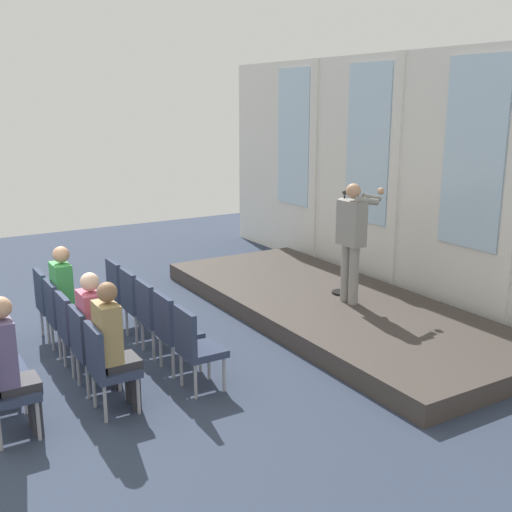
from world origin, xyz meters
The scene contains 19 objects.
rear_partition centered at (0.03, 6.21, 1.93)m, with size 10.78×0.14×3.78m.
stage_platform centered at (0.00, 4.67, 0.13)m, with size 6.11×2.49×0.25m, color #3F3833.
speaker centered at (0.23, 4.80, 1.25)m, with size 0.51×0.69×1.71m.
mic_stand centered at (-0.14, 4.94, 0.59)m, with size 0.28×0.28×1.56m.
chair_r0_c0 centered at (-1.17, 1.91, 0.53)m, with size 0.46×0.44×0.94m.
chair_r0_c1 centered at (-0.59, 1.91, 0.53)m, with size 0.46×0.44×0.94m.
chair_r0_c2 centered at (0.00, 1.91, 0.53)m, with size 0.46×0.44×0.94m.
chair_r0_c3 centered at (0.59, 1.91, 0.53)m, with size 0.46×0.44×0.94m.
chair_r0_c4 centered at (1.17, 1.91, 0.53)m, with size 0.46×0.44×0.94m.
chair_r1_c0 centered at (-1.17, 0.94, 0.53)m, with size 0.46×0.44×0.94m.
chair_r1_c1 centered at (-0.59, 0.94, 0.53)m, with size 0.46×0.44×0.94m.
audience_r1_c1 centered at (-0.59, 1.02, 0.76)m, with size 0.36×0.39×1.37m.
chair_r1_c2 centered at (0.00, 0.94, 0.53)m, with size 0.46×0.44×0.94m.
chair_r1_c3 centered at (0.59, 0.94, 0.53)m, with size 0.46×0.44×0.94m.
audience_r1_c3 centered at (0.59, 1.02, 0.73)m, with size 0.36×0.39×1.32m.
chair_r1_c4 centered at (1.17, 0.94, 0.53)m, with size 0.46×0.44×0.94m.
audience_r1_c4 centered at (1.17, 1.02, 0.76)m, with size 0.36×0.39×1.37m.
chair_r2_c4 centered at (1.17, -0.03, 0.53)m, with size 0.46×0.44×0.94m.
audience_r2_c4 centered at (1.17, 0.04, 0.76)m, with size 0.36×0.39×1.38m.
Camera 1 is at (6.87, -0.75, 3.08)m, focal length 43.88 mm.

